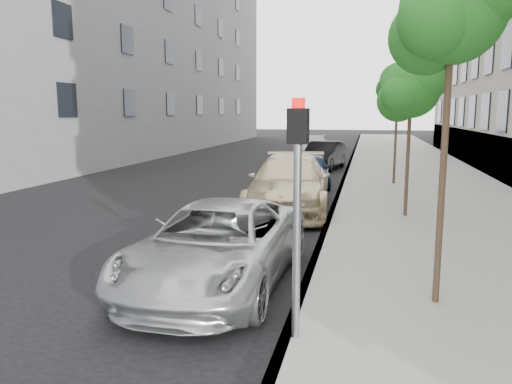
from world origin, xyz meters
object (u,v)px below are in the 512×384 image
(tree_mid, at_px, (412,89))
(sedan_blue, at_px, (311,170))
(tree_near, at_px, (455,11))
(signal_pole, at_px, (297,191))
(sedan_black, at_px, (324,155))
(minivan, at_px, (218,245))
(sedan_rear, at_px, (313,148))
(tree_far, at_px, (399,81))
(suv, at_px, (289,184))

(tree_mid, relative_size, sedan_blue, 1.14)
(tree_near, relative_size, sedan_blue, 1.33)
(signal_pole, height_order, sedan_black, signal_pole)
(minivan, relative_size, sedan_rear, 0.99)
(tree_mid, relative_size, sedan_black, 0.99)
(tree_near, height_order, tree_far, tree_near)
(tree_near, relative_size, sedan_rear, 0.99)
(suv, height_order, sedan_rear, suv)
(tree_far, bearing_deg, signal_pole, -97.48)
(minivan, bearing_deg, sedan_blue, 90.75)
(tree_far, xyz_separation_m, sedan_rear, (-4.43, 10.94, -3.41))
(suv, bearing_deg, sedan_rear, 89.50)
(sedan_rear, bearing_deg, tree_mid, -83.96)
(minivan, bearing_deg, suv, 90.19)
(tree_near, distance_m, sedan_blue, 13.49)
(suv, relative_size, sedan_rear, 1.11)
(minivan, relative_size, sedan_black, 1.16)
(tree_mid, height_order, signal_pole, tree_mid)
(tree_far, distance_m, minivan, 13.56)
(tree_mid, distance_m, sedan_rear, 18.22)
(tree_near, bearing_deg, sedan_blue, 104.87)
(tree_near, bearing_deg, sedan_rear, 100.49)
(minivan, height_order, suv, suv)
(sedan_blue, bearing_deg, tree_far, 1.88)
(tree_far, xyz_separation_m, sedan_blue, (-3.33, -0.47, -3.51))
(signal_pole, height_order, sedan_blue, signal_pole)
(tree_near, relative_size, tree_mid, 1.17)
(tree_far, xyz_separation_m, sedan_black, (-3.33, 5.57, -3.44))
(tree_mid, xyz_separation_m, tree_far, (-0.00, 6.50, 0.57))
(sedan_blue, bearing_deg, sedan_rear, 89.46)
(suv, bearing_deg, signal_pole, -84.80)
(tree_near, xyz_separation_m, tree_mid, (0.00, 6.50, -0.77))
(tree_far, xyz_separation_m, minivan, (-3.58, -12.61, -3.45))
(tree_mid, distance_m, signal_pole, 8.54)
(sedan_black, bearing_deg, signal_pole, -76.16)
(tree_near, bearing_deg, tree_far, 90.00)
(minivan, distance_m, sedan_black, 18.18)
(tree_near, bearing_deg, minivan, 173.78)
(tree_near, bearing_deg, tree_mid, 90.00)
(sedan_black, bearing_deg, minivan, -80.92)
(minivan, distance_m, suv, 6.76)
(tree_far, height_order, sedan_rear, tree_far)
(suv, distance_m, sedan_blue, 5.39)
(suv, height_order, sedan_blue, suv)
(tree_near, xyz_separation_m, suv, (-3.37, 7.15, -3.52))
(signal_pole, distance_m, sedan_blue, 14.34)
(sedan_blue, relative_size, sedan_rear, 0.75)
(tree_mid, distance_m, sedan_black, 12.84)
(tree_near, relative_size, signal_pole, 1.70)
(minivan, distance_m, sedan_blue, 12.15)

